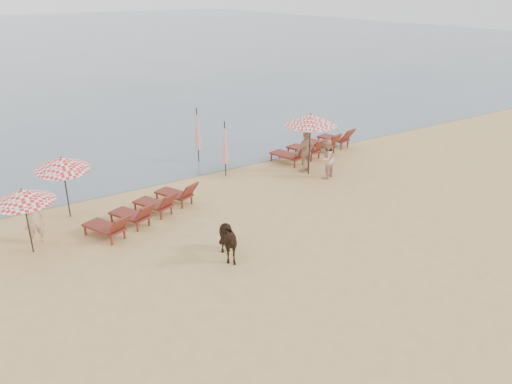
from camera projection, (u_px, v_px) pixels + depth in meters
ground at (359, 291)px, 13.24m from camera, size 120.00×120.00×0.00m
lounger_cluster_left at (146, 208)px, 17.07m from camera, size 4.29×3.11×0.63m
lounger_cluster_right at (316, 145)px, 23.62m from camera, size 4.67×2.84×0.69m
umbrella_open_left_a at (23, 196)px, 14.45m from camera, size 1.82×1.82×2.07m
umbrella_open_left_b at (62, 163)px, 16.73m from camera, size 1.79×1.82×2.28m
umbrella_open_right at (311, 120)px, 20.49m from camera, size 2.18×2.18×2.66m
umbrella_closed_left at (197, 129)px, 22.26m from camera, size 0.31×0.31×2.53m
umbrella_closed_right at (225, 143)px, 20.68m from camera, size 0.29×0.29×2.36m
cow at (224, 239)px, 14.58m from camera, size 1.01×1.61×1.26m
beachgoer_left at (33, 219)px, 15.41m from camera, size 0.61×0.40×1.66m
beachgoer_right_a at (326, 159)px, 20.67m from camera, size 0.98×0.88×1.67m
beachgoer_right_b at (306, 152)px, 21.35m from camera, size 1.07×0.48×1.80m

